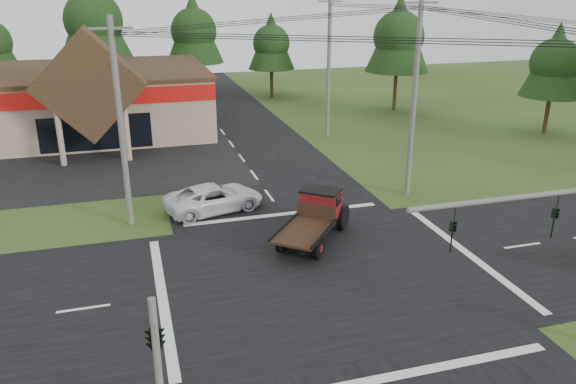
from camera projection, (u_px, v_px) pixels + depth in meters
name	position (u px, v px, depth m)	size (l,w,h in m)	color
ground	(326.00, 274.00, 24.34)	(120.00, 120.00, 0.00)	#303F16
road_ns	(326.00, 274.00, 24.34)	(12.00, 120.00, 0.02)	black
road_ew	(326.00, 274.00, 24.34)	(120.00, 12.00, 0.02)	black
parking_apron	(35.00, 171.00, 37.78)	(28.00, 14.00, 0.02)	black
cvs_building	(24.00, 102.00, 45.89)	(30.40, 18.20, 9.19)	tan
traffic_signal_corner	(154.00, 324.00, 14.56)	(0.53, 2.48, 4.40)	#595651
utility_pole_nw	(121.00, 123.00, 27.58)	(2.00, 0.30, 10.50)	#595651
utility_pole_ne	(414.00, 96.00, 31.59)	(2.00, 0.30, 11.50)	#595651
utility_pole_n	(329.00, 66.00, 44.24)	(2.00, 0.30, 11.20)	#595651
tree_row_c	(93.00, 18.00, 55.60)	(7.28, 7.28, 13.13)	#332316
tree_row_d	(194.00, 29.00, 59.59)	(6.16, 6.16, 11.11)	#332316
tree_row_e	(271.00, 42.00, 60.35)	(5.04, 5.04, 9.09)	#332316
tree_side_ne	(399.00, 34.00, 53.49)	(6.16, 6.16, 11.11)	#332316
tree_side_e_near	(556.00, 61.00, 45.25)	(5.04, 5.04, 9.09)	#332316
antique_flatbed_truck	(312.00, 219.00, 27.08)	(2.14, 5.61, 2.34)	#540C12
white_pickup	(214.00, 198.00, 30.93)	(2.51, 5.44, 1.51)	white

